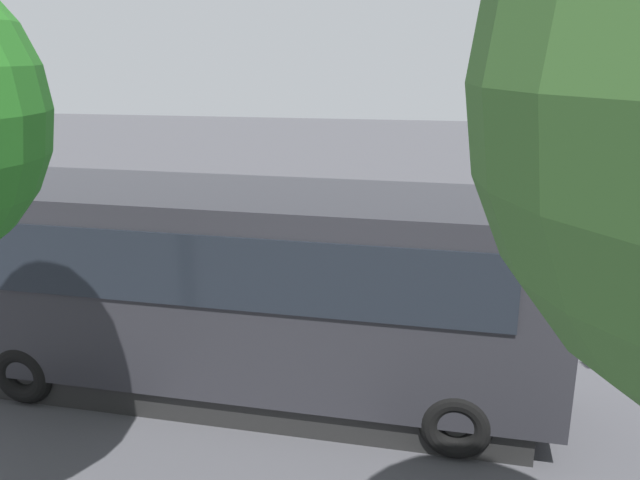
# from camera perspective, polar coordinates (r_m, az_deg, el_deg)

# --- Properties ---
(ground_plane) EXTENTS (80.00, 80.00, 0.00)m
(ground_plane) POSITION_cam_1_polar(r_m,az_deg,el_deg) (14.40, 6.74, -5.08)
(ground_plane) COLOR #424247
(tour_bus) EXTENTS (9.31, 2.80, 3.25)m
(tour_bus) POSITION_cam_1_polar(r_m,az_deg,el_deg) (10.00, -6.50, -4.72)
(tour_bus) COLOR #26262B
(tour_bus) RESTS_ON ground_plane
(spectator_far_left) EXTENTS (0.58, 0.38, 1.69)m
(spectator_far_left) POSITION_cam_1_polar(r_m,az_deg,el_deg) (12.64, 4.74, -3.20)
(spectator_far_left) COLOR black
(spectator_far_left) RESTS_ON ground_plane
(spectator_left) EXTENTS (0.57, 0.39, 1.67)m
(spectator_left) POSITION_cam_1_polar(r_m,az_deg,el_deg) (12.77, -1.07, -3.04)
(spectator_left) COLOR black
(spectator_left) RESTS_ON ground_plane
(spectator_centre) EXTENTS (0.58, 0.36, 1.71)m
(spectator_centre) POSITION_cam_1_polar(r_m,az_deg,el_deg) (13.01, -5.16, -2.61)
(spectator_centre) COLOR #473823
(spectator_centre) RESTS_ON ground_plane
(parked_motorcycle_silver) EXTENTS (2.05, 0.58, 0.99)m
(parked_motorcycle_silver) POSITION_cam_1_polar(r_m,az_deg,el_deg) (12.19, 4.81, -6.60)
(parked_motorcycle_silver) COLOR black
(parked_motorcycle_silver) RESTS_ON ground_plane
(stunt_motorcycle) EXTENTS (1.98, 0.77, 1.72)m
(stunt_motorcycle) POSITION_cam_1_polar(r_m,az_deg,el_deg) (17.27, 0.37, 2.16)
(stunt_motorcycle) COLOR black
(stunt_motorcycle) RESTS_ON ground_plane
(traffic_cone) EXTENTS (0.34, 0.34, 0.63)m
(traffic_cone) POSITION_cam_1_polar(r_m,az_deg,el_deg) (16.46, 8.26, -1.27)
(traffic_cone) COLOR orange
(traffic_cone) RESTS_ON ground_plane
(bay_line_a) EXTENTS (0.14, 4.85, 0.01)m
(bay_line_a) POSITION_cam_1_polar(r_m,az_deg,el_deg) (15.92, 13.52, -3.31)
(bay_line_a) COLOR white
(bay_line_a) RESTS_ON ground_plane
(bay_line_b) EXTENTS (0.13, 3.75, 0.01)m
(bay_line_b) POSITION_cam_1_polar(r_m,az_deg,el_deg) (16.00, 3.93, -2.79)
(bay_line_b) COLOR white
(bay_line_b) RESTS_ON ground_plane
(bay_line_c) EXTENTS (0.13, 3.67, 0.01)m
(bay_line_c) POSITION_cam_1_polar(r_m,az_deg,el_deg) (16.51, -5.31, -2.22)
(bay_line_c) COLOR white
(bay_line_c) RESTS_ON ground_plane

